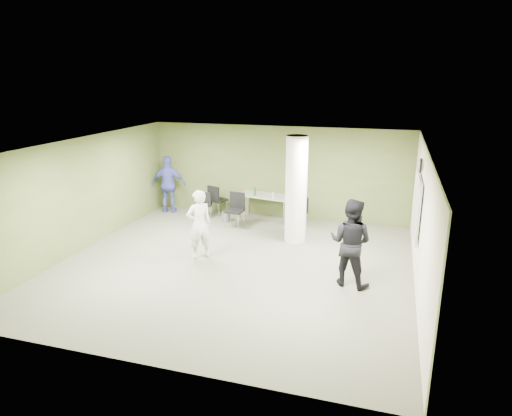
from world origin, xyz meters
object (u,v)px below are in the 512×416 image
(man_black, at_px, (351,243))
(woman_white, at_px, (199,224))
(man_blue, at_px, (169,185))
(chair_back_left, at_px, (205,203))
(folding_table, at_px, (266,197))

(man_black, bearing_deg, woman_white, 8.03)
(woman_white, bearing_deg, man_blue, -96.87)
(woman_white, relative_size, man_blue, 0.92)
(woman_white, xyz_separation_m, man_blue, (-2.45, 3.21, 0.07))
(chair_back_left, distance_m, man_black, 5.83)
(man_black, bearing_deg, man_blue, -16.13)
(folding_table, distance_m, man_black, 4.78)
(woman_white, bearing_deg, man_black, 128.78)
(folding_table, distance_m, man_blue, 3.16)
(woman_white, height_order, man_black, man_black)
(folding_table, relative_size, woman_white, 1.03)
(man_black, xyz_separation_m, man_blue, (-6.03, 3.66, -0.02))
(woman_white, relative_size, man_black, 0.90)
(folding_table, relative_size, chair_back_left, 2.03)
(folding_table, xyz_separation_m, man_black, (2.88, -3.80, 0.21))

